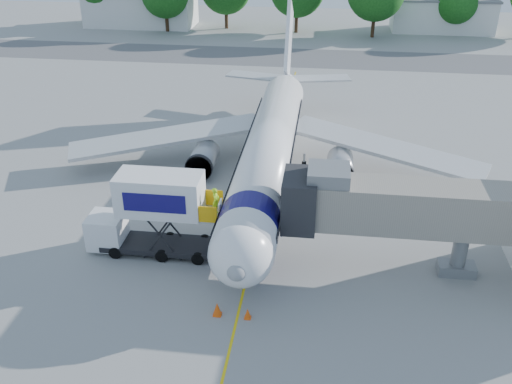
# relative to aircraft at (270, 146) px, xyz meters

# --- Properties ---
(ground) EXTENTS (160.00, 160.00, 0.00)m
(ground) POSITION_rel_aircraft_xyz_m (0.00, -4.12, -2.95)
(ground) COLOR #9B9B98
(ground) RESTS_ON ground
(guidance_line) EXTENTS (0.15, 70.00, 0.01)m
(guidance_line) POSITION_rel_aircraft_xyz_m (0.00, -4.12, -2.94)
(guidance_line) COLOR yellow
(guidance_line) RESTS_ON ground
(taxiway_strip) EXTENTS (120.00, 10.00, 0.01)m
(taxiway_strip) POSITION_rel_aircraft_xyz_m (0.00, 37.88, -2.94)
(taxiway_strip) COLOR #59595B
(taxiway_strip) RESTS_ON ground
(aircraft) EXTENTS (34.17, 37.73, 11.35)m
(aircraft) POSITION_rel_aircraft_xyz_m (0.00, 0.00, 0.00)
(aircraft) COLOR white
(aircraft) RESTS_ON ground
(jet_bridge) EXTENTS (13.90, 3.20, 6.60)m
(jet_bridge) POSITION_rel_aircraft_xyz_m (7.99, -11.12, 1.39)
(jet_bridge) COLOR gray
(jet_bridge) RESTS_ON ground
(catering_hiloader) EXTENTS (8.50, 2.44, 5.50)m
(catering_hiloader) POSITION_rel_aircraft_xyz_m (-6.27, -11.12, -0.19)
(catering_hiloader) COLOR black
(catering_hiloader) RESTS_ON ground
(ground_tug) EXTENTS (4.07, 2.87, 1.47)m
(ground_tug) POSITION_rel_aircraft_xyz_m (3.18, -20.37, -2.17)
(ground_tug) COLOR white
(ground_tug) RESTS_ON ground
(safety_cone_a) EXTENTS (0.40, 0.40, 0.63)m
(safety_cone_a) POSITION_rel_aircraft_xyz_m (0.57, -16.77, -2.64)
(safety_cone_a) COLOR #F7520D
(safety_cone_a) RESTS_ON ground
(safety_cone_b) EXTENTS (0.50, 0.50, 0.80)m
(safety_cone_b) POSITION_rel_aircraft_xyz_m (-1.12, -16.71, -2.57)
(safety_cone_b) COLOR #F7520D
(safety_cone_b) RESTS_ON ground
(outbuilding_left) EXTENTS (18.40, 8.40, 5.30)m
(outbuilding_left) POSITION_rel_aircraft_xyz_m (-28.00, 55.88, -0.29)
(outbuilding_left) COLOR silver
(outbuilding_left) RESTS_ON ground
(outbuilding_right) EXTENTS (16.40, 7.40, 5.30)m
(outbuilding_right) POSITION_rel_aircraft_xyz_m (22.00, 57.88, -0.29)
(outbuilding_right) COLOR silver
(outbuilding_right) RESTS_ON ground
(tree_f) EXTENTS (6.17, 6.17, 7.87)m
(tree_f) POSITION_rel_aircraft_xyz_m (23.57, 55.13, 1.83)
(tree_f) COLOR #382314
(tree_f) RESTS_ON ground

